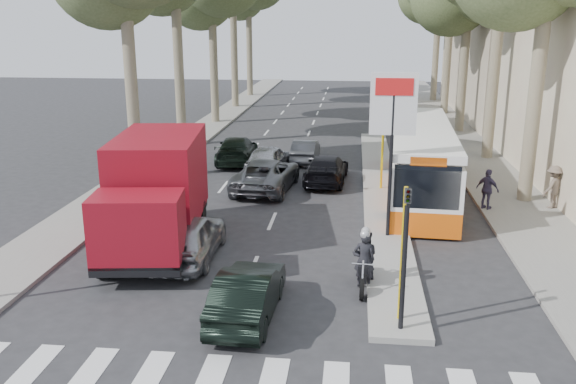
# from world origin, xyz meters

# --- Properties ---
(ground) EXTENTS (120.00, 120.00, 0.00)m
(ground) POSITION_xyz_m (0.00, 0.00, 0.00)
(ground) COLOR #28282B
(ground) RESTS_ON ground
(sidewalk_right) EXTENTS (3.20, 70.00, 0.12)m
(sidewalk_right) POSITION_xyz_m (8.60, 25.00, 0.06)
(sidewalk_right) COLOR gray
(sidewalk_right) RESTS_ON ground
(median_left) EXTENTS (2.40, 64.00, 0.12)m
(median_left) POSITION_xyz_m (-8.00, 28.00, 0.06)
(median_left) COLOR gray
(median_left) RESTS_ON ground
(traffic_island) EXTENTS (1.50, 26.00, 0.16)m
(traffic_island) POSITION_xyz_m (3.25, 11.00, 0.08)
(traffic_island) COLOR gray
(traffic_island) RESTS_ON ground
(building_far) EXTENTS (11.00, 20.00, 16.00)m
(building_far) POSITION_xyz_m (15.50, 34.00, 8.00)
(building_far) COLOR #B7A88E
(building_far) RESTS_ON ground
(billboard) EXTENTS (1.50, 12.10, 5.60)m
(billboard) POSITION_xyz_m (3.25, 5.00, 3.70)
(billboard) COLOR yellow
(billboard) RESTS_ON ground
(traffic_light_island) EXTENTS (0.16, 0.41, 3.60)m
(traffic_light_island) POSITION_xyz_m (3.25, -1.50, 2.49)
(traffic_light_island) COLOR black
(traffic_light_island) RESTS_ON ground
(silver_hatchback) EXTENTS (1.75, 4.24, 1.44)m
(silver_hatchback) POSITION_xyz_m (-2.95, 2.58, 0.72)
(silver_hatchback) COLOR #9A9CA1
(silver_hatchback) RESTS_ON ground
(dark_hatchback) EXTENTS (1.49, 3.92, 1.28)m
(dark_hatchback) POSITION_xyz_m (-0.50, -1.00, 0.64)
(dark_hatchback) COLOR black
(dark_hatchback) RESTS_ON ground
(queue_car_a) EXTENTS (2.76, 5.13, 1.37)m
(queue_car_a) POSITION_xyz_m (-1.73, 10.78, 0.68)
(queue_car_a) COLOR #4F5257
(queue_car_a) RESTS_ON ground
(queue_car_b) EXTENTS (2.05, 4.50, 1.28)m
(queue_car_b) POSITION_xyz_m (0.82, 12.28, 0.64)
(queue_car_b) COLOR black
(queue_car_b) RESTS_ON ground
(queue_car_c) EXTENTS (2.03, 4.16, 1.37)m
(queue_car_c) POSITION_xyz_m (-2.08, 13.87, 0.68)
(queue_car_c) COLOR #989AA0
(queue_car_c) RESTS_ON ground
(queue_car_d) EXTENTS (1.36, 3.58, 1.17)m
(queue_car_d) POSITION_xyz_m (-0.46, 16.36, 0.58)
(queue_car_d) COLOR #494A50
(queue_car_d) RESTS_ON ground
(queue_car_e) EXTENTS (2.21, 4.76, 1.35)m
(queue_car_e) POSITION_xyz_m (-4.00, 15.80, 0.67)
(queue_car_e) COLOR black
(queue_car_e) RESTS_ON ground
(red_truck) EXTENTS (3.34, 6.99, 3.59)m
(red_truck) POSITION_xyz_m (-4.23, 3.51, 1.90)
(red_truck) COLOR black
(red_truck) RESTS_ON ground
(city_bus) EXTENTS (3.12, 11.41, 2.97)m
(city_bus) POSITION_xyz_m (4.80, 10.61, 1.57)
(city_bus) COLOR #EF5D0D
(city_bus) RESTS_ON ground
(motorcycle) EXTENTS (0.75, 2.03, 1.73)m
(motorcycle) POSITION_xyz_m (2.41, 1.19, 0.78)
(motorcycle) COLOR black
(motorcycle) RESTS_ON ground
(pedestrian_near) EXTENTS (0.99, 0.95, 1.58)m
(pedestrian_near) POSITION_xyz_m (7.20, 8.53, 0.91)
(pedestrian_near) COLOR #403652
(pedestrian_near) RESTS_ON sidewalk_right
(pedestrian_far) EXTENTS (1.13, 1.06, 1.67)m
(pedestrian_far) POSITION_xyz_m (9.76, 8.99, 0.96)
(pedestrian_far) COLOR #6C5E51
(pedestrian_far) RESTS_ON sidewalk_right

